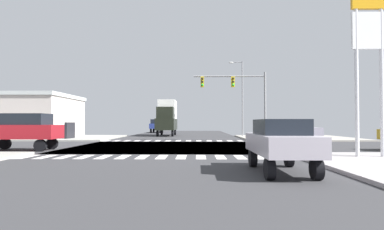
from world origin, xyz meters
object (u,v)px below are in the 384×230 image
(sedan_nearside_1, at_px, (294,130))
(suv_leading_1, at_px, (22,128))
(gas_station_sign, at_px, (368,34))
(street_lamp, at_px, (241,92))
(sedan_farside_2, at_px, (280,141))
(traffic_signal_mast, at_px, (237,90))
(bank_building, at_px, (18,116))
(box_truck_trailing_1, at_px, (167,117))
(pickup_queued_1, at_px, (157,125))

(sedan_nearside_1, height_order, suv_leading_1, suv_leading_1)
(gas_station_sign, distance_m, street_lamp, 24.18)
(sedan_farside_2, bearing_deg, traffic_signal_mast, 87.10)
(bank_building, relative_size, suv_leading_1, 3.05)
(sedan_nearside_1, distance_m, box_truck_trailing_1, 20.24)
(gas_station_sign, bearing_deg, sedan_nearside_1, 90.13)
(bank_building, bearing_deg, box_truck_trailing_1, 21.29)
(bank_building, xyz_separation_m, sedan_farside_2, (23.75, -25.27, -1.38))
(traffic_signal_mast, xyz_separation_m, pickup_queued_1, (-10.99, 24.98, -3.65))
(pickup_queued_1, relative_size, box_truck_trailing_1, 0.71)
(gas_station_sign, bearing_deg, suv_leading_1, 166.29)
(suv_leading_1, xyz_separation_m, box_truck_trailing_1, (7.09, 23.00, 1.17))
(traffic_signal_mast, xyz_separation_m, street_lamp, (1.52, 8.54, 0.56))
(street_lamp, distance_m, sedan_nearside_1, 13.33)
(street_lamp, relative_size, sedan_farside_2, 2.18)
(street_lamp, relative_size, box_truck_trailing_1, 1.30)
(street_lamp, xyz_separation_m, suv_leading_1, (-16.60, -19.27, -4.11))
(bank_building, height_order, box_truck_trailing_1, bank_building)
(traffic_signal_mast, xyz_separation_m, box_truck_trailing_1, (-7.99, 12.28, -2.38))
(suv_leading_1, distance_m, box_truck_trailing_1, 24.10)
(street_lamp, xyz_separation_m, box_truck_trailing_1, (-9.50, 3.73, -2.94))
(pickup_queued_1, bearing_deg, sedan_farside_2, 102.67)
(bank_building, xyz_separation_m, pickup_queued_1, (13.75, 19.23, -1.21))
(sedan_nearside_1, relative_size, box_truck_trailing_1, 0.60)
(gas_station_sign, height_order, bank_building, gas_station_sign)
(suv_leading_1, bearing_deg, traffic_signal_mast, -54.58)
(box_truck_trailing_1, bearing_deg, sedan_farside_2, 102.42)
(box_truck_trailing_1, bearing_deg, traffic_signal_mast, 123.05)
(sedan_nearside_1, height_order, pickup_queued_1, pickup_queued_1)
(bank_building, bearing_deg, pickup_queued_1, 54.43)
(bank_building, relative_size, sedan_farside_2, 3.26)
(street_lamp, bearing_deg, sedan_farside_2, -95.10)
(gas_station_sign, bearing_deg, box_truck_trailing_1, 113.98)
(bank_building, height_order, sedan_nearside_1, bank_building)
(traffic_signal_mast, distance_m, gas_station_sign, 16.10)
(suv_leading_1, relative_size, box_truck_trailing_1, 0.64)
(gas_station_sign, bearing_deg, street_lamp, 96.73)
(bank_building, xyz_separation_m, sedan_nearside_1, (29.06, -9.48, -1.38))
(box_truck_trailing_1, bearing_deg, sedan_nearside_1, 127.57)
(pickup_queued_1, relative_size, suv_leading_1, 1.11)
(sedan_nearside_1, bearing_deg, sedan_farside_2, -18.59)
(pickup_queued_1, xyz_separation_m, box_truck_trailing_1, (3.00, -12.70, 1.27))
(traffic_signal_mast, relative_size, box_truck_trailing_1, 0.98)
(traffic_signal_mast, xyz_separation_m, suv_leading_1, (-15.08, -10.73, -3.55))
(traffic_signal_mast, xyz_separation_m, bank_building, (-24.74, 5.75, -2.44))
(pickup_queued_1, bearing_deg, bank_building, 54.43)
(street_lamp, height_order, sedan_nearside_1, street_lamp)
(traffic_signal_mast, distance_m, street_lamp, 8.69)
(bank_building, bearing_deg, sedan_nearside_1, -18.06)
(bank_building, height_order, pickup_queued_1, bank_building)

